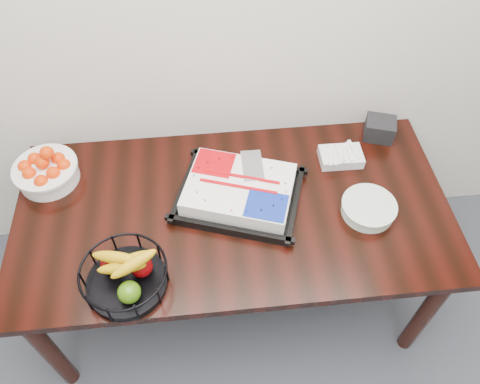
{
  "coord_description": "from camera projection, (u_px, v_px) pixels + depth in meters",
  "views": [
    {
      "loc": [
        -0.09,
        0.85,
        2.31
      ],
      "look_at": [
        0.03,
        2.02,
        0.83
      ],
      "focal_mm": 35.0,
      "sensor_mm": 36.0,
      "label": 1
    }
  ],
  "objects": [
    {
      "name": "table",
      "position": [
        233.0,
        220.0,
        2.01
      ],
      "size": [
        1.8,
        0.9,
        0.75
      ],
      "color": "black",
      "rests_on": "ground"
    },
    {
      "name": "plate_stack",
      "position": [
        368.0,
        208.0,
        1.9
      ],
      "size": [
        0.22,
        0.22,
        0.05
      ],
      "color": "white",
      "rests_on": "table"
    },
    {
      "name": "fruit_basket",
      "position": [
        124.0,
        275.0,
        1.67
      ],
      "size": [
        0.31,
        0.31,
        0.17
      ],
      "color": "black",
      "rests_on": "table"
    },
    {
      "name": "napkin_box",
      "position": [
        380.0,
        129.0,
        2.16
      ],
      "size": [
        0.16,
        0.15,
        0.1
      ],
      "primitive_type": "cube",
      "rotation": [
        0.0,
        0.0,
        -0.33
      ],
      "color": "black",
      "rests_on": "table"
    },
    {
      "name": "tangerine_bowl",
      "position": [
        45.0,
        168.0,
        1.98
      ],
      "size": [
        0.27,
        0.27,
        0.17
      ],
      "color": "white",
      "rests_on": "table"
    },
    {
      "name": "cake_tray",
      "position": [
        239.0,
        191.0,
        1.93
      ],
      "size": [
        0.59,
        0.52,
        0.1
      ],
      "color": "black",
      "rests_on": "table"
    },
    {
      "name": "fork_bag",
      "position": [
        341.0,
        156.0,
        2.08
      ],
      "size": [
        0.19,
        0.12,
        0.05
      ],
      "color": "silver",
      "rests_on": "table"
    }
  ]
}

